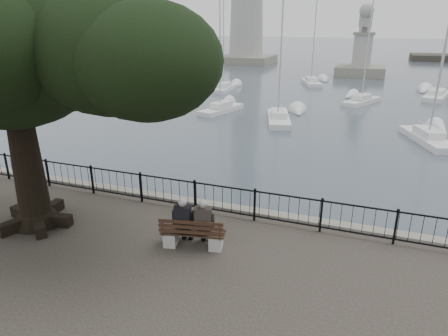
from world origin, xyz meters
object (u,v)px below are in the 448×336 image
at_px(bench, 193,237).
at_px(person_right, 204,224).
at_px(lion_monument, 362,58).
at_px(person_left, 184,223).
at_px(tree, 31,41).

height_order(bench, person_right, person_right).
xyz_separation_m(bench, person_right, (0.28, 0.16, 0.35)).
relative_size(bench, person_right, 1.24).
distance_m(person_right, lion_monument, 49.40).
bearing_deg(person_left, lion_monument, 87.24).
distance_m(bench, person_right, 0.48).
bearing_deg(person_right, tree, -174.38).
xyz_separation_m(person_left, person_right, (0.54, 0.11, 0.00)).
bearing_deg(bench, lion_monument, 87.55).
xyz_separation_m(person_left, tree, (-4.00, -0.33, 4.65)).
relative_size(person_right, tree, 0.15).
height_order(bench, person_left, person_left).
xyz_separation_m(person_right, tree, (-4.54, -0.45, 4.65)).
distance_m(person_left, lion_monument, 49.53).
relative_size(tree, lion_monument, 1.07).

